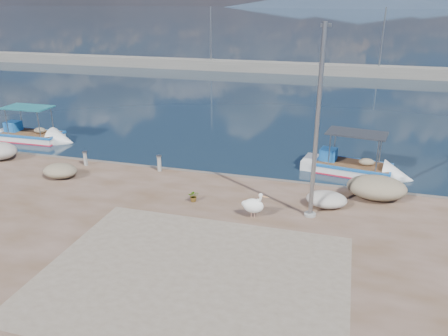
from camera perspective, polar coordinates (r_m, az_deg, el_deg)
ground at (r=16.30m, az=-3.71°, el=-8.90°), size 1400.00×1400.00×0.00m
quay_patch at (r=13.36m, az=-3.99°, el=-13.79°), size 9.00×7.00×0.01m
breakwater at (r=54.02m, az=10.85°, el=12.64°), size 120.00×2.20×7.50m
mountains at (r=663.28m, az=16.94°, el=20.28°), size 370.00×280.00×22.00m
boat_left at (r=29.70m, az=-23.83°, el=3.71°), size 5.16×1.79×2.47m
boat_right at (r=22.89m, az=16.35°, el=-0.14°), size 5.32×2.47×2.46m
pelican at (r=16.36m, az=3.90°, el=-4.90°), size 1.06×0.56×1.02m
lamp_post at (r=15.78m, az=12.00°, el=4.66°), size 0.44×0.96×7.00m
bollard_near at (r=20.97m, az=-8.46°, el=0.71°), size 0.26×0.26×0.78m
bollard_far at (r=22.53m, az=-17.68°, el=1.28°), size 0.24×0.24×0.73m
potted_plant at (r=17.71m, az=-3.97°, el=-3.66°), size 0.53×0.50×0.48m
net_pile_d at (r=17.70m, az=13.24°, el=-4.01°), size 1.59×1.20×0.60m
net_pile_b at (r=21.42m, az=-20.63°, el=-0.34°), size 1.60×1.25×0.62m
net_pile_c at (r=18.93m, az=19.31°, el=-2.43°), size 2.38×1.70×0.94m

